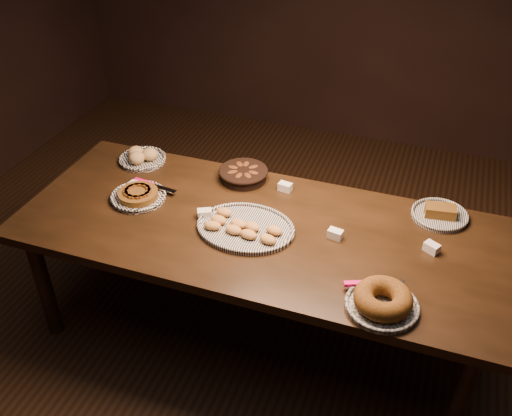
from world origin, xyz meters
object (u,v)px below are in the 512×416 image
(apple_tart_plate, at_px, (138,195))
(madeleine_platter, at_px, (244,227))
(buffet_table, at_px, (256,237))
(bundt_cake_plate, at_px, (383,301))

(apple_tart_plate, bearing_deg, madeleine_platter, -16.49)
(madeleine_platter, bearing_deg, buffet_table, 45.89)
(madeleine_platter, height_order, bundt_cake_plate, bundt_cake_plate)
(buffet_table, relative_size, bundt_cake_plate, 7.20)
(apple_tart_plate, xyz_separation_m, madeleine_platter, (0.63, -0.07, -0.00))
(apple_tart_plate, height_order, madeleine_platter, apple_tart_plate)
(buffet_table, bearing_deg, bundt_cake_plate, -27.65)
(apple_tart_plate, bearing_deg, buffet_table, -11.33)
(madeleine_platter, bearing_deg, apple_tart_plate, 166.06)
(apple_tart_plate, relative_size, madeleine_platter, 0.66)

